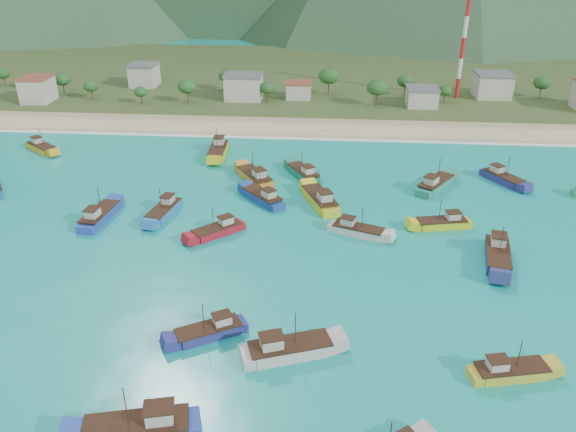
# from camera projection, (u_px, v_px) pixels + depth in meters

# --- Properties ---
(ground) EXTENTS (600.00, 600.00, 0.00)m
(ground) POSITION_uv_depth(u_px,v_px,m) (320.00, 289.00, 84.39)
(ground) COLOR #0D928D
(ground) RESTS_ON ground
(beach) EXTENTS (400.00, 18.00, 1.20)m
(beach) POSITION_uv_depth(u_px,v_px,m) (328.00, 128.00, 154.76)
(beach) COLOR beige
(beach) RESTS_ON ground
(land) EXTENTS (400.00, 110.00, 2.40)m
(land) POSITION_uv_depth(u_px,v_px,m) (331.00, 78.00, 209.08)
(land) COLOR #385123
(land) RESTS_ON ground
(surf_line) EXTENTS (400.00, 2.50, 0.08)m
(surf_line) POSITION_uv_depth(u_px,v_px,m) (328.00, 139.00, 146.29)
(surf_line) COLOR white
(surf_line) RESTS_ON ground
(village) EXTENTS (212.68, 31.67, 7.82)m
(village) POSITION_uv_depth(u_px,v_px,m) (369.00, 89.00, 173.45)
(village) COLOR beige
(village) RESTS_ON ground
(vegetation) EXTENTS (277.13, 25.49, 8.66)m
(vegetation) POSITION_uv_depth(u_px,v_px,m) (319.00, 88.00, 174.18)
(vegetation) COLOR #235623
(vegetation) RESTS_ON ground
(radio_tower) EXTENTS (1.20, 1.20, 36.74)m
(radio_tower) POSITION_uv_depth(u_px,v_px,m) (464.00, 38.00, 168.74)
(radio_tower) COLOR red
(radio_tower) RESTS_ON ground
(boat_1) EXTENTS (4.95, 11.02, 6.29)m
(boat_1) POSITION_uv_depth(u_px,v_px,m) (164.00, 211.00, 106.34)
(boat_1) COLOR #286CB2
(boat_1) RESTS_ON ground
(boat_2) EXTENTS (10.07, 4.88, 5.72)m
(boat_2) POSITION_uv_depth(u_px,v_px,m) (509.00, 372.00, 67.37)
(boat_2) COLOR gold
(boat_2) RESTS_ON ground
(boat_7) EXTENTS (12.90, 6.43, 7.32)m
(boat_7) POSITION_uv_depth(u_px,v_px,m) (139.00, 430.00, 59.20)
(boat_7) COLOR #2542AA
(boat_7) RESTS_ON ground
(boat_8) EXTENTS (10.44, 6.31, 5.93)m
(boat_8) POSITION_uv_depth(u_px,v_px,m) (357.00, 231.00, 99.44)
(boat_8) COLOR beige
(boat_8) RESTS_ON ground
(boat_9) EXTENTS (5.87, 12.52, 7.12)m
(boat_9) POSITION_uv_depth(u_px,v_px,m) (497.00, 256.00, 91.20)
(boat_9) COLOR navy
(boat_9) RESTS_ON ground
(boat_10) EXTENTS (9.37, 8.88, 5.89)m
(boat_10) POSITION_uv_depth(u_px,v_px,m) (218.00, 231.00, 99.45)
(boat_10) COLOR maroon
(boat_10) RESTS_ON ground
(boat_11) EXTENTS (12.15, 7.16, 6.90)m
(boat_11) POSITION_uv_depth(u_px,v_px,m) (288.00, 350.00, 70.63)
(boat_11) COLOR beige
(boat_11) RESTS_ON ground
(boat_13) EXTENTS (8.31, 10.60, 6.25)m
(boat_13) POSITION_uv_depth(u_px,v_px,m) (503.00, 179.00, 120.55)
(boat_13) COLOR navy
(boat_13) RESTS_ON ground
(boat_16) EXTENTS (9.52, 11.57, 6.91)m
(boat_16) POSITION_uv_depth(u_px,v_px,m) (435.00, 185.00, 117.23)
(boat_16) COLOR #25806B
(boat_16) RESTS_ON ground
(boat_17) EXTENTS (4.55, 11.65, 6.71)m
(boat_17) POSITION_uv_depth(u_px,v_px,m) (100.00, 216.00, 104.23)
(boat_17) COLOR #2341A2
(boat_17) RESTS_ON ground
(boat_18) EXTENTS (8.12, 12.76, 7.27)m
(boat_18) POSITION_uv_depth(u_px,v_px,m) (320.00, 200.00, 110.35)
(boat_18) COLOR yellow
(boat_18) RESTS_ON ground
(boat_20) EXTENTS (10.42, 4.97, 5.93)m
(boat_20) POSITION_uv_depth(u_px,v_px,m) (442.00, 224.00, 101.87)
(boat_20) COLOR #CBCA17
(boat_20) RESTS_ON ground
(boat_21) EXTENTS (8.36, 11.01, 6.44)m
(boat_21) POSITION_uv_depth(u_px,v_px,m) (304.00, 174.00, 122.95)
(boat_21) COLOR #1A725A
(boat_21) RESTS_ON ground
(boat_23) EXTENTS (9.73, 10.19, 6.43)m
(boat_23) POSITION_uv_depth(u_px,v_px,m) (263.00, 198.00, 111.66)
(boat_23) COLOR navy
(boat_23) RESTS_ON ground
(boat_24) EXTENTS (10.16, 8.71, 6.15)m
(boat_24) POSITION_uv_depth(u_px,v_px,m) (42.00, 148.00, 138.00)
(boat_24) COLOR gold
(boat_24) RESTS_ON ground
(boat_26) EXTENTS (4.27, 12.48, 7.28)m
(boat_26) POSITION_uv_depth(u_px,v_px,m) (218.00, 151.00, 135.40)
(boat_26) COLOR gold
(boat_26) RESTS_ON ground
(boat_27) EXTENTS (9.85, 7.30, 5.74)m
(boat_27) POSITION_uv_depth(u_px,v_px,m) (210.00, 332.00, 74.19)
(boat_27) COLOR navy
(boat_27) RESTS_ON ground
(boat_30) EXTENTS (9.46, 11.85, 7.02)m
(boat_30) POSITION_uv_depth(u_px,v_px,m) (255.00, 178.00, 120.72)
(boat_30) COLOR #C58123
(boat_30) RESTS_ON ground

